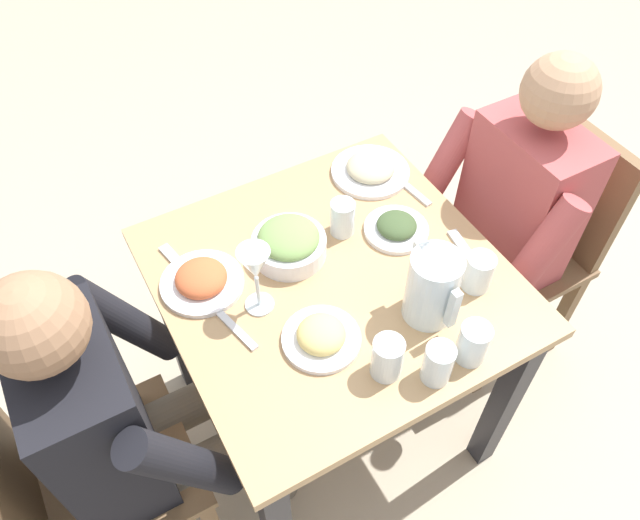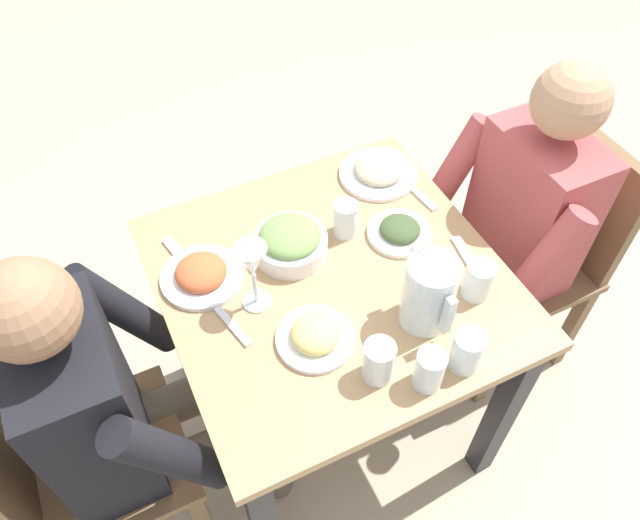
{
  "view_description": "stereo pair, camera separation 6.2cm",
  "coord_description": "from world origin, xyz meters",
  "px_view_note": "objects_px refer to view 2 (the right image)",
  "views": [
    {
      "loc": [
        0.82,
        -0.5,
        1.95
      ],
      "look_at": [
        -0.04,
        -0.02,
        0.78
      ],
      "focal_mm": 34.58,
      "sensor_mm": 36.0,
      "label": 1
    },
    {
      "loc": [
        0.85,
        -0.44,
        1.95
      ],
      "look_at": [
        -0.04,
        -0.02,
        0.78
      ],
      "focal_mm": 34.58,
      "sensor_mm": 36.0,
      "label": 2
    }
  ],
  "objects_px": {
    "plate_beans": "(378,171)",
    "plate_rice_curry": "(201,274)",
    "dining_table": "(332,310)",
    "water_pitcher": "(429,293)",
    "water_glass_by_pitcher": "(467,351)",
    "water_glass_far_left": "(379,361)",
    "wine_glass": "(252,264)",
    "chair_far": "(542,246)",
    "water_glass_near_left": "(346,219)",
    "water_glass_center": "(478,280)",
    "chair_near": "(65,466)",
    "salad_bowl": "(290,241)",
    "diner_far": "(499,235)",
    "water_glass_far_right": "(429,370)",
    "diner_near": "(134,404)",
    "plate_fries": "(315,336)",
    "plate_dolmas": "(400,231)"
  },
  "relations": [
    {
      "from": "salad_bowl",
      "to": "wine_glass",
      "type": "distance_m",
      "value": 0.2
    },
    {
      "from": "diner_far",
      "to": "water_glass_far_right",
      "type": "bearing_deg",
      "value": -53.55
    },
    {
      "from": "chair_near",
      "to": "plate_fries",
      "type": "relative_size",
      "value": 4.79
    },
    {
      "from": "salad_bowl",
      "to": "dining_table",
      "type": "bearing_deg",
      "value": 26.93
    },
    {
      "from": "diner_near",
      "to": "wine_glass",
      "type": "bearing_deg",
      "value": 101.54
    },
    {
      "from": "salad_bowl",
      "to": "water_glass_far_left",
      "type": "bearing_deg",
      "value": 3.88
    },
    {
      "from": "water_glass_near_left",
      "to": "chair_far",
      "type": "bearing_deg",
      "value": 80.21
    },
    {
      "from": "plate_beans",
      "to": "plate_rice_curry",
      "type": "bearing_deg",
      "value": -76.13
    },
    {
      "from": "chair_near",
      "to": "water_glass_far_left",
      "type": "distance_m",
      "value": 0.81
    },
    {
      "from": "water_pitcher",
      "to": "water_glass_by_pitcher",
      "type": "bearing_deg",
      "value": 4.71
    },
    {
      "from": "plate_fries",
      "to": "plate_dolmas",
      "type": "distance_m",
      "value": 0.39
    },
    {
      "from": "water_glass_far_right",
      "to": "diner_near",
      "type": "bearing_deg",
      "value": -115.95
    },
    {
      "from": "salad_bowl",
      "to": "water_glass_by_pitcher",
      "type": "relative_size",
      "value": 1.81
    },
    {
      "from": "diner_near",
      "to": "chair_far",
      "type": "bearing_deg",
      "value": 93.13
    },
    {
      "from": "diner_near",
      "to": "water_glass_far_right",
      "type": "xyz_separation_m",
      "value": [
        0.29,
        0.6,
        0.17
      ]
    },
    {
      "from": "dining_table",
      "to": "plate_rice_curry",
      "type": "bearing_deg",
      "value": -114.62
    },
    {
      "from": "plate_beans",
      "to": "plate_rice_curry",
      "type": "distance_m",
      "value": 0.59
    },
    {
      "from": "plate_dolmas",
      "to": "water_glass_far_left",
      "type": "distance_m",
      "value": 0.42
    },
    {
      "from": "water_glass_center",
      "to": "chair_near",
      "type": "bearing_deg",
      "value": -97.28
    },
    {
      "from": "water_glass_far_left",
      "to": "water_glass_far_right",
      "type": "bearing_deg",
      "value": 53.74
    },
    {
      "from": "chair_far",
      "to": "salad_bowl",
      "type": "xyz_separation_m",
      "value": [
        -0.11,
        -0.81,
        0.3
      ]
    },
    {
      "from": "water_glass_by_pitcher",
      "to": "wine_glass",
      "type": "xyz_separation_m",
      "value": [
        -0.36,
        -0.35,
        0.09
      ]
    },
    {
      "from": "water_glass_far_left",
      "to": "wine_glass",
      "type": "xyz_separation_m",
      "value": [
        -0.3,
        -0.17,
        0.09
      ]
    },
    {
      "from": "plate_fries",
      "to": "water_glass_by_pitcher",
      "type": "bearing_deg",
      "value": 53.94
    },
    {
      "from": "salad_bowl",
      "to": "water_glass_near_left",
      "type": "distance_m",
      "value": 0.16
    },
    {
      "from": "water_glass_far_right",
      "to": "water_glass_center",
      "type": "bearing_deg",
      "value": 123.8
    },
    {
      "from": "water_glass_near_left",
      "to": "diner_near",
      "type": "bearing_deg",
      "value": -74.05
    },
    {
      "from": "diner_far",
      "to": "plate_fries",
      "type": "relative_size",
      "value": 6.4
    },
    {
      "from": "diner_far",
      "to": "dining_table",
      "type": "bearing_deg",
      "value": -88.94
    },
    {
      "from": "chair_far",
      "to": "plate_dolmas",
      "type": "relative_size",
      "value": 5.11
    },
    {
      "from": "water_pitcher",
      "to": "water_glass_center",
      "type": "bearing_deg",
      "value": 93.48
    },
    {
      "from": "water_glass_by_pitcher",
      "to": "water_glass_far_right",
      "type": "relative_size",
      "value": 0.99
    },
    {
      "from": "diner_far",
      "to": "water_glass_far_right",
      "type": "height_order",
      "value": "diner_far"
    },
    {
      "from": "plate_rice_curry",
      "to": "water_glass_by_pitcher",
      "type": "xyz_separation_m",
      "value": [
        0.48,
        0.45,
        0.03
      ]
    },
    {
      "from": "chair_far",
      "to": "water_glass_far_left",
      "type": "relative_size",
      "value": 8.09
    },
    {
      "from": "wine_glass",
      "to": "plate_rice_curry",
      "type": "bearing_deg",
      "value": -142.48
    },
    {
      "from": "diner_far",
      "to": "salad_bowl",
      "type": "bearing_deg",
      "value": -100.28
    },
    {
      "from": "plate_beans",
      "to": "chair_near",
      "type": "bearing_deg",
      "value": -71.84
    },
    {
      "from": "diner_far",
      "to": "wine_glass",
      "type": "xyz_separation_m",
      "value": [
        0.0,
        -0.74,
        0.25
      ]
    },
    {
      "from": "chair_near",
      "to": "diner_near",
      "type": "bearing_deg",
      "value": 90.0
    },
    {
      "from": "water_glass_by_pitcher",
      "to": "plate_beans",
      "type": "bearing_deg",
      "value": 168.1
    },
    {
      "from": "dining_table",
      "to": "diner_near",
      "type": "bearing_deg",
      "value": -83.64
    },
    {
      "from": "diner_near",
      "to": "wine_glass",
      "type": "xyz_separation_m",
      "value": [
        -0.07,
        0.34,
        0.25
      ]
    },
    {
      "from": "chair_far",
      "to": "plate_beans",
      "type": "distance_m",
      "value": 0.6
    },
    {
      "from": "water_pitcher",
      "to": "plate_fries",
      "type": "distance_m",
      "value": 0.27
    },
    {
      "from": "chair_far",
      "to": "water_glass_near_left",
      "type": "relative_size",
      "value": 8.66
    },
    {
      "from": "plate_dolmas",
      "to": "chair_far",
      "type": "bearing_deg",
      "value": 85.53
    },
    {
      "from": "water_pitcher",
      "to": "water_glass_center",
      "type": "height_order",
      "value": "water_pitcher"
    },
    {
      "from": "diner_far",
      "to": "wine_glass",
      "type": "distance_m",
      "value": 0.78
    },
    {
      "from": "plate_fries",
      "to": "diner_far",
      "type": "bearing_deg",
      "value": 103.59
    }
  ]
}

